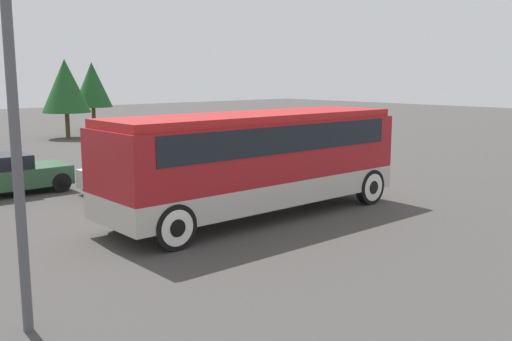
{
  "coord_description": "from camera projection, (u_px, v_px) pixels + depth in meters",
  "views": [
    {
      "loc": [
        -10.58,
        -12.05,
        4.02
      ],
      "look_at": [
        0.0,
        0.0,
        1.34
      ],
      "focal_mm": 40.0,
      "sensor_mm": 36.0,
      "label": 1
    }
  ],
  "objects": [
    {
      "name": "lamp_post",
      "position": [
        11.0,
        82.0,
        8.44
      ],
      "size": [
        0.44,
        0.44,
        6.0
      ],
      "color": "#515156",
      "rests_on": "ground_plane"
    },
    {
      "name": "parked_car_near",
      "position": [
        146.0,
        170.0,
        20.06
      ],
      "size": [
        4.49,
        1.9,
        1.45
      ],
      "color": "silver",
      "rests_on": "ground_plane"
    },
    {
      "name": "tour_bus",
      "position": [
        259.0,
        154.0,
        16.25
      ],
      "size": [
        9.27,
        2.7,
        2.97
      ],
      "color": "#B7B2A8",
      "rests_on": "ground_plane"
    },
    {
      "name": "tree_center",
      "position": [
        92.0,
        85.0,
        41.18
      ],
      "size": [
        2.78,
        2.78,
        4.97
      ],
      "color": "brown",
      "rests_on": "ground_plane"
    },
    {
      "name": "tree_right",
      "position": [
        65.0,
        86.0,
        36.45
      ],
      "size": [
        3.06,
        3.06,
        5.06
      ],
      "color": "brown",
      "rests_on": "ground_plane"
    },
    {
      "name": "parked_car_mid",
      "position": [
        230.0,
        158.0,
        23.51
      ],
      "size": [
        4.16,
        1.97,
        1.32
      ],
      "color": "#7A6B5B",
      "rests_on": "ground_plane"
    },
    {
      "name": "ground_plane",
      "position": [
        256.0,
        216.0,
        16.48
      ],
      "size": [
        120.0,
        120.0,
        0.0
      ],
      "primitive_type": "plane",
      "color": "#423F3D"
    }
  ]
}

